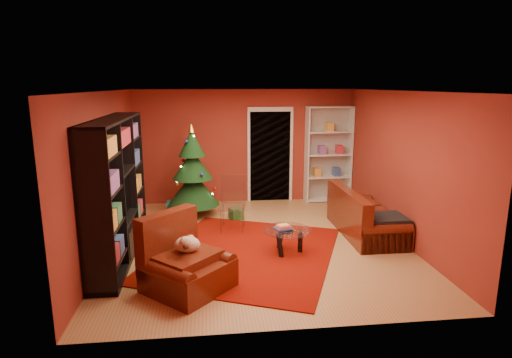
{
  "coord_description": "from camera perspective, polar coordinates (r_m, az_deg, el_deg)",
  "views": [
    {
      "loc": [
        -0.86,
        -7.01,
        2.71
      ],
      "look_at": [
        0.0,
        0.4,
        1.05
      ],
      "focal_mm": 30.0,
      "sensor_mm": 36.0,
      "label": 1
    }
  ],
  "objects": [
    {
      "name": "ceiling",
      "position": [
        7.06,
        0.38,
        11.86
      ],
      "size": [
        5.0,
        5.5,
        0.05
      ],
      "primitive_type": "cube",
      "color": "silver",
      "rests_on": "wall_back"
    },
    {
      "name": "media_unit",
      "position": [
        7.04,
        -18.04,
        -1.27
      ],
      "size": [
        0.46,
        2.88,
        2.21
      ],
      "primitive_type": null,
      "rotation": [
        0.0,
        0.0,
        0.0
      ],
      "color": "black",
      "rests_on": "floor"
    },
    {
      "name": "christmas_tree",
      "position": [
        8.93,
        -8.44,
        0.98
      ],
      "size": [
        1.11,
        1.11,
        1.94
      ],
      "primitive_type": null,
      "rotation": [
        0.0,
        0.0,
        -0.02
      ],
      "color": "black",
      "rests_on": "floor"
    },
    {
      "name": "gift_box_red",
      "position": [
        9.83,
        -6.66,
        -2.84
      ],
      "size": [
        0.3,
        0.3,
        0.24
      ],
      "primitive_type": "cube",
      "rotation": [
        0.0,
        0.0,
        -0.32
      ],
      "color": "maroon",
      "rests_on": "floor"
    },
    {
      "name": "acrylic_chair",
      "position": [
        8.01,
        -3.17,
        -3.74
      ],
      "size": [
        0.55,
        0.59,
        0.93
      ],
      "primitive_type": null,
      "rotation": [
        0.0,
        0.0,
        -0.15
      ],
      "color": "#66605B",
      "rests_on": "rug"
    },
    {
      "name": "rug",
      "position": [
        7.09,
        -1.43,
        -9.84
      ],
      "size": [
        3.73,
        3.98,
        0.02
      ],
      "primitive_type": "cube",
      "rotation": [
        0.0,
        0.0,
        -0.39
      ],
      "color": "#760D03",
      "rests_on": "floor"
    },
    {
      "name": "coffee_table",
      "position": [
        7.06,
        4.14,
        -8.24
      ],
      "size": [
        1.0,
        1.0,
        0.5
      ],
      "primitive_type": null,
      "rotation": [
        0.0,
        0.0,
        0.32
      ],
      "color": "gray",
      "rests_on": "rug"
    },
    {
      "name": "floor",
      "position": [
        7.57,
        0.35,
        -8.62
      ],
      "size": [
        5.0,
        5.5,
        0.05
      ],
      "primitive_type": "cube",
      "color": "#A67544",
      "rests_on": "ground"
    },
    {
      "name": "gift_box_teal",
      "position": [
        9.22,
        -10.87,
        -3.84
      ],
      "size": [
        0.3,
        0.3,
        0.29
      ],
      "primitive_type": "cube",
      "rotation": [
        0.0,
        0.0,
        0.03
      ],
      "color": "#145F67",
      "rests_on": "floor"
    },
    {
      "name": "armchair",
      "position": [
        5.86,
        -9.09,
        -10.7
      ],
      "size": [
        1.49,
        1.49,
        0.82
      ],
      "primitive_type": null,
      "rotation": [
        0.0,
        0.0,
        0.81
      ],
      "color": "#4A160B",
      "rests_on": "rug"
    },
    {
      "name": "sofa",
      "position": [
        8.12,
        14.5,
        -4.2
      ],
      "size": [
        0.89,
        1.99,
        0.85
      ],
      "primitive_type": null,
      "rotation": [
        0.0,
        0.0,
        1.57
      ],
      "color": "#4A160B",
      "rests_on": "rug"
    },
    {
      "name": "doorway",
      "position": [
        9.99,
        1.89,
        2.97
      ],
      "size": [
        1.06,
        0.6,
        2.16
      ],
      "primitive_type": null,
      "color": "black",
      "rests_on": "floor"
    },
    {
      "name": "wall_back",
      "position": [
        9.92,
        -1.58,
        4.37
      ],
      "size": [
        5.0,
        0.05,
        2.6
      ],
      "primitive_type": "cube",
      "color": "maroon",
      "rests_on": "ground"
    },
    {
      "name": "wall_left",
      "position": [
        7.34,
        -19.59,
        0.74
      ],
      "size": [
        0.05,
        5.5,
        2.6
      ],
      "primitive_type": "cube",
      "color": "maroon",
      "rests_on": "ground"
    },
    {
      "name": "gift_box_green",
      "position": [
        8.79,
        -2.7,
        -4.61
      ],
      "size": [
        0.31,
        0.31,
        0.24
      ],
      "primitive_type": "cube",
      "rotation": [
        0.0,
        0.0,
        0.4
      ],
      "color": "#1F5825",
      "rests_on": "floor"
    },
    {
      "name": "wall_right",
      "position": [
        7.91,
        18.85,
        1.6
      ],
      "size": [
        0.05,
        5.5,
        2.6
      ],
      "primitive_type": "cube",
      "color": "maroon",
      "rests_on": "ground"
    },
    {
      "name": "dog",
      "position": [
        5.85,
        -9.15,
        -8.61
      ],
      "size": [
        0.49,
        0.5,
        0.27
      ],
      "primitive_type": null,
      "rotation": [
        0.0,
        0.0,
        0.81
      ],
      "color": "beige",
      "rests_on": "armchair"
    },
    {
      "name": "white_bookshelf",
      "position": [
        10.11,
        9.63,
        3.24
      ],
      "size": [
        1.06,
        0.4,
        2.28
      ],
      "primitive_type": null,
      "rotation": [
        0.0,
        0.0,
        0.02
      ],
      "color": "white",
      "rests_on": "floor"
    }
  ]
}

